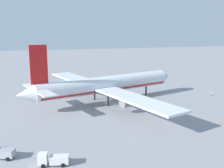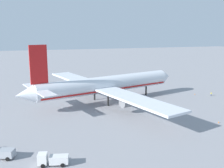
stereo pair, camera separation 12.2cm
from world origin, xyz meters
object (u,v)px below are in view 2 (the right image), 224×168
Objects in this scene: airliner at (104,85)px; traffic_cone_2 at (219,122)px; ground_worker_0 at (211,94)px; service_truck_0 at (52,159)px; service_truck_2 at (2,153)px; traffic_cone_1 at (195,94)px.

traffic_cone_2 is at bearing -51.17° from airliner.
ground_worker_0 is 3.03× the size of traffic_cone_2.
service_truck_0 is 1.18× the size of service_truck_2.
airliner is 52.21m from service_truck_2.
airliner reaches higher than ground_worker_0.
traffic_cone_1 and traffic_cone_2 have the same top height.
airliner is 42.36m from traffic_cone_1.
service_truck_2 reaches higher than ground_worker_0.
ground_worker_0 is 6.86m from traffic_cone_1.
airliner reaches higher than service_truck_0.
airliner is 14.29× the size of service_truck_2.
ground_worker_0 is at bearing 55.86° from traffic_cone_2.
airliner reaches higher than traffic_cone_2.
airliner is at bearing 175.04° from ground_worker_0.
service_truck_0 reaches higher than traffic_cone_1.
service_truck_0 is 12.28m from service_truck_2.
traffic_cone_1 is (76.47, 38.13, -1.00)m from service_truck_2.
traffic_cone_2 is (27.36, -33.99, -6.72)m from airliner.
airliner is at bearing 179.32° from traffic_cone_1.
service_truck_0 is at bearing -118.24° from airliner.
traffic_cone_2 is (-20.25, -29.86, -0.57)m from ground_worker_0.
ground_worker_0 is at bearing 29.71° from service_truck_0.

